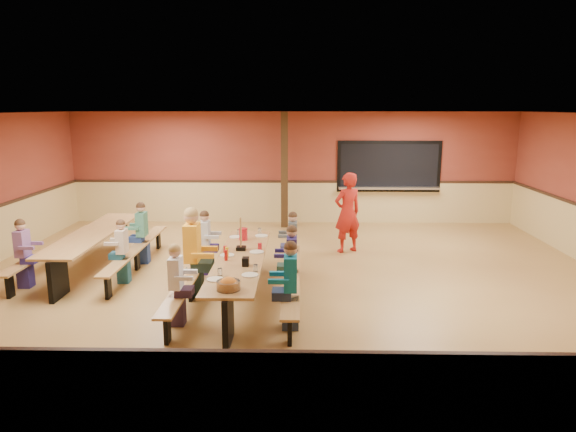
{
  "coord_description": "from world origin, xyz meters",
  "views": [
    {
      "loc": [
        0.18,
        -8.86,
        3.12
      ],
      "look_at": [
        -0.02,
        0.38,
        1.15
      ],
      "focal_mm": 32.0,
      "sensor_mm": 36.0,
      "label": 1
    }
  ],
  "objects": [
    {
      "name": "ground",
      "position": [
        0.0,
        0.0,
        0.0
      ],
      "size": [
        12.0,
        12.0,
        0.0
      ],
      "primitive_type": "plane",
      "color": "olive",
      "rests_on": "ground"
    },
    {
      "name": "room_envelope",
      "position": [
        0.0,
        0.0,
        0.69
      ],
      "size": [
        12.04,
        10.04,
        3.02
      ],
      "color": "brown",
      "rests_on": "ground"
    },
    {
      "name": "kitchen_pass_through",
      "position": [
        2.6,
        4.96,
        1.49
      ],
      "size": [
        2.78,
        0.28,
        1.38
      ],
      "color": "black",
      "rests_on": "ground"
    },
    {
      "name": "structural_post",
      "position": [
        -0.2,
        4.4,
        1.5
      ],
      "size": [
        0.18,
        0.18,
        3.0
      ],
      "primitive_type": "cube",
      "color": "black",
      "rests_on": "ground"
    },
    {
      "name": "cafeteria_table_main",
      "position": [
        -0.76,
        -0.92,
        0.53
      ],
      "size": [
        1.91,
        3.7,
        0.74
      ],
      "color": "#A0743F",
      "rests_on": "ground"
    },
    {
      "name": "cafeteria_table_second",
      "position": [
        -3.81,
        0.7,
        0.53
      ],
      "size": [
        1.91,
        3.7,
        0.74
      ],
      "color": "#A0743F",
      "rests_on": "ground"
    },
    {
      "name": "seated_child_white_left",
      "position": [
        -1.58,
        -1.88,
        0.6
      ],
      "size": [
        0.36,
        0.3,
        1.2
      ],
      "primitive_type": null,
      "color": "white",
      "rests_on": "ground"
    },
    {
      "name": "seated_adult_yellow",
      "position": [
        -1.58,
        -0.69,
        0.74
      ],
      "size": [
        0.5,
        0.41,
        1.48
      ],
      "primitive_type": null,
      "color": "#FFAD24",
      "rests_on": "ground"
    },
    {
      "name": "seated_child_grey_left",
      "position": [
        -1.58,
        0.45,
        0.6
      ],
      "size": [
        0.37,
        0.3,
        1.21
      ],
      "primitive_type": null,
      "color": "#B9B9B9",
      "rests_on": "ground"
    },
    {
      "name": "seated_child_teal_right",
      "position": [
        0.07,
        -1.96,
        0.64
      ],
      "size": [
        0.4,
        0.33,
        1.27
      ],
      "primitive_type": null,
      "color": "#106988",
      "rests_on": "ground"
    },
    {
      "name": "seated_child_navy_right",
      "position": [
        0.07,
        -0.74,
        0.61
      ],
      "size": [
        0.37,
        0.3,
        1.21
      ],
      "primitive_type": null,
      "color": "#231C54",
      "rests_on": "ground"
    },
    {
      "name": "seated_child_char_right",
      "position": [
        0.07,
        0.54,
        0.59
      ],
      "size": [
        0.35,
        0.29,
        1.18
      ],
      "primitive_type": null,
      "color": "#4B5154",
      "rests_on": "ground"
    },
    {
      "name": "seated_child_purple_sec",
      "position": [
        -4.63,
        -0.35,
        0.6
      ],
      "size": [
        0.37,
        0.3,
        1.21
      ],
      "primitive_type": null,
      "color": "#764E7D",
      "rests_on": "ground"
    },
    {
      "name": "seated_child_green_sec",
      "position": [
        -2.98,
        1.12,
        0.62
      ],
      "size": [
        0.38,
        0.31,
        1.24
      ],
      "primitive_type": null,
      "color": "#3E8067",
      "rests_on": "ground"
    },
    {
      "name": "seated_child_tan_sec",
      "position": [
        -2.98,
        -0.07,
        0.58
      ],
      "size": [
        0.34,
        0.28,
        1.15
      ],
      "primitive_type": null,
      "color": "beige",
      "rests_on": "ground"
    },
    {
      "name": "standing_woman",
      "position": [
        1.24,
        2.06,
        0.87
      ],
      "size": [
        0.76,
        0.66,
        1.75
      ],
      "primitive_type": "imported",
      "rotation": [
        0.0,
        0.0,
        3.62
      ],
      "color": "#AD1B13",
      "rests_on": "ground"
    },
    {
      "name": "punch_pitcher",
      "position": [
        -0.83,
        0.19,
        0.85
      ],
      "size": [
        0.16,
        0.16,
        0.22
      ],
      "primitive_type": "cylinder",
      "color": "red",
      "rests_on": "cafeteria_table_main"
    },
    {
      "name": "chip_bowl",
      "position": [
        -0.75,
        -2.41,
        0.81
      ],
      "size": [
        0.32,
        0.32,
        0.15
      ],
      "primitive_type": null,
      "color": "orange",
      "rests_on": "cafeteria_table_main"
    },
    {
      "name": "napkin_dispenser",
      "position": [
        -0.63,
        -1.36,
        0.8
      ],
      "size": [
        0.1,
        0.14,
        0.13
      ],
      "primitive_type": "cube",
      "color": "black",
      "rests_on": "cafeteria_table_main"
    },
    {
      "name": "condiment_mustard",
      "position": [
        -0.98,
        -0.92,
        0.82
      ],
      "size": [
        0.06,
        0.06,
        0.17
      ],
      "primitive_type": "cylinder",
      "color": "yellow",
      "rests_on": "cafeteria_table_main"
    },
    {
      "name": "condiment_ketchup",
      "position": [
        -0.97,
        -1.09,
        0.82
      ],
      "size": [
        0.06,
        0.06,
        0.17
      ],
      "primitive_type": "cylinder",
      "color": "#B2140F",
      "rests_on": "cafeteria_table_main"
    },
    {
      "name": "table_paddle",
      "position": [
        -0.8,
        -0.48,
        0.88
      ],
      "size": [
        0.16,
        0.16,
        0.56
      ],
      "color": "black",
      "rests_on": "cafeteria_table_main"
    },
    {
      "name": "place_settings",
      "position": [
        -0.76,
        -0.92,
        0.8
      ],
      "size": [
        0.65,
        3.3,
        0.11
      ],
      "primitive_type": null,
      "color": "beige",
      "rests_on": "cafeteria_table_main"
    }
  ]
}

